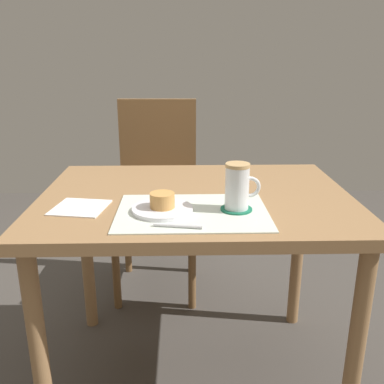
{
  "coord_description": "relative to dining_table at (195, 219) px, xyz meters",
  "views": [
    {
      "loc": [
        -0.05,
        -1.33,
        1.16
      ],
      "look_at": [
        -0.01,
        -0.13,
        0.76
      ],
      "focal_mm": 40.0,
      "sensor_mm": 36.0,
      "label": 1
    }
  ],
  "objects": [
    {
      "name": "pastry_plate",
      "position": [
        -0.1,
        -0.17,
        0.1
      ],
      "size": [
        0.18,
        0.18,
        0.01
      ],
      "primitive_type": "cylinder",
      "color": "white",
      "rests_on": "placemat"
    },
    {
      "name": "teaspoon",
      "position": [
        -0.06,
        -0.29,
        0.1
      ],
      "size": [
        0.13,
        0.03,
        0.01
      ],
      "primitive_type": "cylinder",
      "rotation": [
        0.0,
        1.57,
        -0.17
      ],
      "color": "silver",
      "rests_on": "placemat"
    },
    {
      "name": "placemat",
      "position": [
        -0.01,
        -0.17,
        0.09
      ],
      "size": [
        0.44,
        0.31,
        0.0
      ],
      "primitive_type": "cube",
      "color": "silver",
      "rests_on": "dining_table"
    },
    {
      "name": "dining_table",
      "position": [
        0.0,
        0.0,
        0.0
      ],
      "size": [
        1.01,
        0.75,
        0.71
      ],
      "color": "#997047",
      "rests_on": "ground_plane"
    },
    {
      "name": "wooden_chair",
      "position": [
        -0.17,
        0.7,
        -0.11
      ],
      "size": [
        0.43,
        0.43,
        0.94
      ],
      "rotation": [
        0.0,
        0.0,
        3.11
      ],
      "color": "brown",
      "rests_on": "ground_plane"
    },
    {
      "name": "paper_napkin",
      "position": [
        -0.35,
        -0.13,
        0.09
      ],
      "size": [
        0.17,
        0.17,
        0.0
      ],
      "primitive_type": "cube",
      "rotation": [
        0.0,
        0.0,
        -0.17
      ],
      "color": "white",
      "rests_on": "dining_table"
    },
    {
      "name": "coffee_mug",
      "position": [
        0.12,
        -0.16,
        0.17
      ],
      "size": [
        0.1,
        0.07,
        0.13
      ],
      "color": "white",
      "rests_on": "coffee_coaster"
    },
    {
      "name": "pastry",
      "position": [
        -0.1,
        -0.17,
        0.13
      ],
      "size": [
        0.07,
        0.07,
        0.04
      ],
      "primitive_type": "cylinder",
      "color": "tan",
      "rests_on": "pastry_plate"
    },
    {
      "name": "coffee_coaster",
      "position": [
        0.11,
        -0.16,
        0.1
      ],
      "size": [
        0.09,
        0.09,
        0.0
      ],
      "primitive_type": "cylinder",
      "color": "#196B4C",
      "rests_on": "placemat"
    },
    {
      "name": "ground_plane",
      "position": [
        0.0,
        0.0,
        -0.63
      ],
      "size": [
        4.4,
        4.4,
        0.02
      ],
      "primitive_type": "cube",
      "color": "#47423D"
    }
  ]
}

